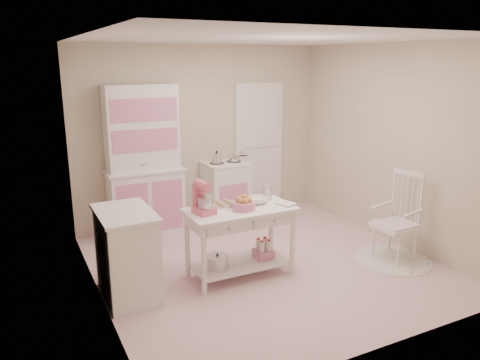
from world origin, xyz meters
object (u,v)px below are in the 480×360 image
at_px(work_table, 240,242).
at_px(stove, 226,192).
at_px(bread_basket, 244,205).
at_px(rocking_chair, 396,218).
at_px(hutch, 144,161).
at_px(stand_mixer, 204,198).
at_px(base_cabinet, 127,254).

bearing_deg(work_table, stove, 69.97).
xyz_separation_m(work_table, bread_basket, (0.02, -0.05, 0.45)).
height_order(stove, bread_basket, stove).
height_order(work_table, bread_basket, bread_basket).
xyz_separation_m(stove, rocking_chair, (1.22, -2.22, 0.09)).
relative_size(hutch, stove, 2.26).
bearing_deg(bread_basket, hutch, 107.73).
height_order(stove, work_table, stove).
bearing_deg(hutch, stand_mixer, -85.24).
distance_m(stove, rocking_chair, 2.53).
bearing_deg(rocking_chair, hutch, 123.25).
distance_m(stove, work_table, 1.85).
height_order(hutch, rocking_chair, hutch).
height_order(stove, base_cabinet, same).
relative_size(stove, base_cabinet, 1.00).
bearing_deg(rocking_chair, base_cabinet, 155.65).
distance_m(hutch, work_table, 1.98).
distance_m(hutch, stove, 1.33).
relative_size(stove, work_table, 0.77).
xyz_separation_m(stove, work_table, (-0.63, -1.74, -0.06)).
bearing_deg(stove, work_table, -110.03).
bearing_deg(rocking_chair, work_table, 151.87).
bearing_deg(stove, hutch, 177.61).
bearing_deg(bread_basket, base_cabinet, 172.86).
bearing_deg(stand_mixer, bread_basket, -17.82).
bearing_deg(rocking_chair, stand_mixer, 154.00).
bearing_deg(rocking_chair, stove, 105.17).
xyz_separation_m(base_cabinet, stand_mixer, (0.82, -0.09, 0.51)).
relative_size(base_cabinet, rocking_chair, 0.84).
bearing_deg(stand_mixer, base_cabinet, 165.10).
height_order(hutch, bread_basket, hutch).
bearing_deg(base_cabinet, stand_mixer, -6.12).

